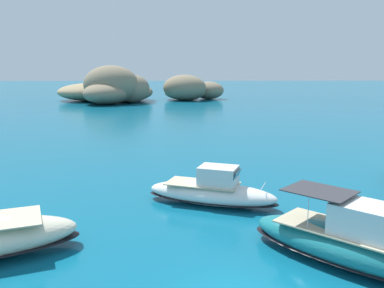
{
  "coord_description": "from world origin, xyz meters",
  "views": [
    {
      "loc": [
        -1.8,
        -12.83,
        7.81
      ],
      "look_at": [
        -1.18,
        15.78,
        2.37
      ],
      "focal_mm": 38.85,
      "sensor_mm": 36.0,
      "label": 1
    }
  ],
  "objects_px": {
    "islet_small": "(190,90)",
    "islet_large": "(110,90)",
    "motorboat_white": "(212,192)",
    "motorboat_teal": "(354,244)"
  },
  "relations": [
    {
      "from": "motorboat_white",
      "to": "islet_small",
      "type": "bearing_deg",
      "value": 90.08
    },
    {
      "from": "islet_small",
      "to": "motorboat_white",
      "type": "height_order",
      "value": "islet_small"
    },
    {
      "from": "islet_large",
      "to": "islet_small",
      "type": "height_order",
      "value": "islet_large"
    },
    {
      "from": "islet_large",
      "to": "motorboat_white",
      "type": "relative_size",
      "value": 3.09
    },
    {
      "from": "islet_large",
      "to": "motorboat_teal",
      "type": "bearing_deg",
      "value": -73.34
    },
    {
      "from": "islet_small",
      "to": "islet_large",
      "type": "bearing_deg",
      "value": -162.4
    },
    {
      "from": "motorboat_white",
      "to": "motorboat_teal",
      "type": "bearing_deg",
      "value": -55.88
    },
    {
      "from": "islet_small",
      "to": "motorboat_teal",
      "type": "bearing_deg",
      "value": -86.31
    },
    {
      "from": "islet_small",
      "to": "motorboat_white",
      "type": "relative_size",
      "value": 2.07
    },
    {
      "from": "motorboat_white",
      "to": "islet_large",
      "type": "bearing_deg",
      "value": 104.42
    }
  ]
}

